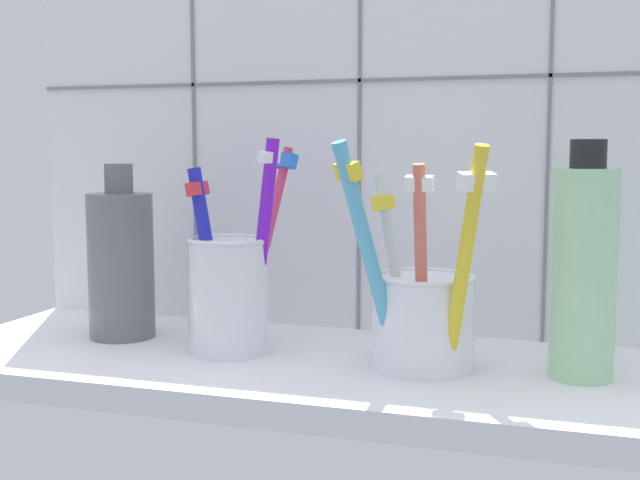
# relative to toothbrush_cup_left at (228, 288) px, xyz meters

# --- Properties ---
(counter_slab) EXTENTS (0.64, 0.22, 0.02)m
(counter_slab) POSITION_rel_toothbrush_cup_left_xyz_m (0.08, 0.00, -0.06)
(counter_slab) COLOR silver
(counter_slab) RESTS_ON ground
(tile_wall_back) EXTENTS (0.64, 0.02, 0.45)m
(tile_wall_back) POSITION_rel_toothbrush_cup_left_xyz_m (0.08, 0.12, 0.15)
(tile_wall_back) COLOR white
(tile_wall_back) RESTS_ON ground
(toothbrush_cup_left) EXTENTS (0.08, 0.10, 0.17)m
(toothbrush_cup_left) POSITION_rel_toothbrush_cup_left_xyz_m (0.00, 0.00, 0.00)
(toothbrush_cup_left) COLOR white
(toothbrush_cup_left) RESTS_ON counter_slab
(toothbrush_cup_right) EXTENTS (0.11, 0.10, 0.17)m
(toothbrush_cup_right) POSITION_rel_toothbrush_cup_left_xyz_m (0.15, -0.00, -0.01)
(toothbrush_cup_right) COLOR white
(toothbrush_cup_right) RESTS_ON counter_slab
(ceramic_vase) EXTENTS (0.06, 0.06, 0.15)m
(ceramic_vase) POSITION_rel_toothbrush_cup_left_xyz_m (-0.11, 0.02, 0.01)
(ceramic_vase) COLOR slate
(ceramic_vase) RESTS_ON counter_slab
(soap_bottle) EXTENTS (0.04, 0.04, 0.17)m
(soap_bottle) POSITION_rel_toothbrush_cup_left_xyz_m (0.27, 0.01, 0.03)
(soap_bottle) COLOR #A5DEA5
(soap_bottle) RESTS_ON counter_slab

